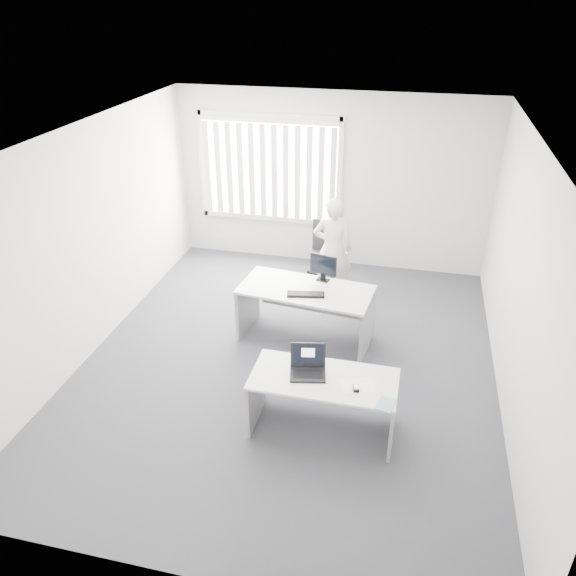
% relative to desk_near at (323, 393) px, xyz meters
% --- Properties ---
extents(ground, '(6.00, 6.00, 0.00)m').
position_rel_desk_near_xyz_m(ground, '(-0.62, 1.08, -0.49)').
color(ground, '#47474D').
rests_on(ground, ground).
extents(wall_back, '(5.00, 0.02, 2.80)m').
position_rel_desk_near_xyz_m(wall_back, '(-0.62, 4.08, 0.91)').
color(wall_back, silver).
rests_on(wall_back, ground).
extents(wall_front, '(5.00, 0.02, 2.80)m').
position_rel_desk_near_xyz_m(wall_front, '(-0.62, -1.92, 0.91)').
color(wall_front, silver).
rests_on(wall_front, ground).
extents(wall_left, '(0.02, 6.00, 2.80)m').
position_rel_desk_near_xyz_m(wall_left, '(-3.12, 1.08, 0.91)').
color(wall_left, silver).
rests_on(wall_left, ground).
extents(wall_right, '(0.02, 6.00, 2.80)m').
position_rel_desk_near_xyz_m(wall_right, '(1.88, 1.08, 0.91)').
color(wall_right, silver).
rests_on(wall_right, ground).
extents(ceiling, '(5.00, 6.00, 0.02)m').
position_rel_desk_near_xyz_m(ceiling, '(-0.62, 1.08, 2.31)').
color(ceiling, white).
rests_on(ceiling, wall_back).
extents(window, '(2.32, 0.06, 1.76)m').
position_rel_desk_near_xyz_m(window, '(-1.62, 4.04, 1.06)').
color(window, silver).
rests_on(window, wall_back).
extents(blinds, '(2.20, 0.10, 1.50)m').
position_rel_desk_near_xyz_m(blinds, '(-1.62, 3.98, 1.03)').
color(blinds, white).
rests_on(blinds, wall_back).
extents(desk_near, '(1.49, 0.71, 0.68)m').
position_rel_desk_near_xyz_m(desk_near, '(0.00, 0.00, 0.00)').
color(desk_near, silver).
rests_on(desk_near, ground).
extents(desk_far, '(1.76, 0.97, 0.77)m').
position_rel_desk_near_xyz_m(desk_far, '(-0.52, 1.65, 0.06)').
color(desk_far, silver).
rests_on(desk_far, ground).
extents(office_chair, '(0.63, 0.63, 0.96)m').
position_rel_desk_near_xyz_m(office_chair, '(-0.57, 3.43, -0.19)').
color(office_chair, black).
rests_on(office_chair, ground).
extents(person, '(0.60, 0.42, 1.56)m').
position_rel_desk_near_xyz_m(person, '(-0.38, 2.89, 0.29)').
color(person, silver).
rests_on(person, ground).
extents(laptop, '(0.41, 0.38, 0.28)m').
position_rel_desk_near_xyz_m(laptop, '(-0.17, -0.00, 0.33)').
color(laptop, black).
rests_on(laptop, desk_near).
extents(paper_sheet, '(0.39, 0.33, 0.00)m').
position_rel_desk_near_xyz_m(paper_sheet, '(0.34, -0.04, 0.19)').
color(paper_sheet, white).
rests_on(paper_sheet, desk_near).
extents(mouse, '(0.07, 0.11, 0.04)m').
position_rel_desk_near_xyz_m(mouse, '(0.34, -0.11, 0.21)').
color(mouse, silver).
rests_on(mouse, paper_sheet).
extents(booklet, '(0.20, 0.24, 0.01)m').
position_rel_desk_near_xyz_m(booklet, '(0.64, -0.27, 0.19)').
color(booklet, silver).
rests_on(booklet, desk_near).
extents(keyboard, '(0.49, 0.24, 0.02)m').
position_rel_desk_near_xyz_m(keyboard, '(-0.49, 1.48, 0.29)').
color(keyboard, black).
rests_on(keyboard, desk_far).
extents(monitor, '(0.38, 0.19, 0.36)m').
position_rel_desk_near_xyz_m(monitor, '(-0.35, 1.92, 0.46)').
color(monitor, black).
rests_on(monitor, desk_far).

